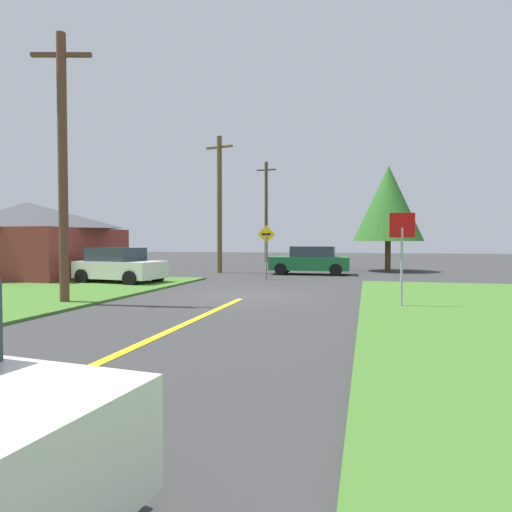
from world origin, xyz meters
name	(u,v)px	position (x,y,z in m)	size (l,w,h in m)	color
ground_plane	(248,296)	(0.00, 0.00, 0.00)	(120.00, 120.00, 0.00)	#363636
lane_stripe_center	(129,349)	(0.00, -8.00, 0.01)	(0.20, 14.00, 0.01)	yellow
stop_sign	(402,242)	(4.99, -1.77, 1.89)	(0.70, 0.12, 2.71)	#9EA0A8
parked_car_near_building	(119,266)	(-6.80, 2.86, 0.80)	(4.07, 2.62, 1.62)	white
car_approaching_junction	(310,260)	(0.87, 10.48, 0.81)	(4.55, 2.19, 1.62)	#196B33
utility_pole_near	(63,165)	(-4.86, -3.39, 4.19)	(1.77, 0.57, 8.11)	brown
utility_pole_mid	(219,203)	(-4.65, 10.52, 4.23)	(1.78, 0.52, 8.24)	brown
utility_pole_far	(266,211)	(-4.93, 24.42, 4.69)	(1.80, 0.29, 9.14)	#4D3E28
direction_sign	(266,246)	(-0.86, 6.62, 1.69)	(0.91, 0.09, 2.72)	slate
oak_tree_left	(388,203)	(5.32, 14.53, 4.33)	(4.38, 4.38, 6.75)	brown
barn	(27,240)	(-13.37, 4.74, 1.98)	(8.18, 6.60, 3.97)	maroon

